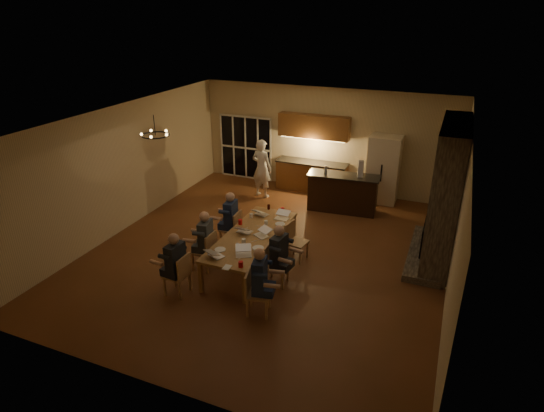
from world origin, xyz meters
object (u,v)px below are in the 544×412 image
at_px(chair_left_far, 230,228).
at_px(redcup_mid, 240,222).
at_px(chair_right_far, 297,242).
at_px(redcup_far, 282,210).
at_px(redcup_near, 241,264).
at_px(person_left_mid, 206,241).
at_px(person_left_far, 231,219).
at_px(chair_left_near, 176,274).
at_px(mug_back, 251,216).
at_px(dining_table, 252,249).
at_px(laptop_c, 245,227).
at_px(mug_front, 244,241).
at_px(laptop_b, 243,251).
at_px(chair_right_near, 258,293).
at_px(person_right_mid, 279,256).
at_px(refrigerator, 383,169).
at_px(chair_left_mid, 204,251).
at_px(person_left_near, 176,265).
at_px(person_right_near, 260,281).
at_px(laptop_f, 282,215).
at_px(plate_left, 220,250).
at_px(chair_right_mid, 277,265).
at_px(bar_blender, 361,169).
at_px(mug_mid, 266,223).
at_px(can_cola, 269,207).
at_px(can_silver, 238,246).
at_px(bar_island, 343,193).
at_px(standing_person, 262,168).
at_px(bar_bottle, 326,170).
at_px(plate_near, 258,248).
at_px(chandelier, 155,135).
at_px(plate_far, 280,224).
at_px(laptop_a, 216,251).
at_px(laptop_e, 262,210).

distance_m(chair_left_far, redcup_mid, 0.61).
distance_m(chair_right_far, redcup_far, 1.07).
bearing_deg(redcup_near, redcup_far, 93.75).
xyz_separation_m(person_left_mid, person_left_far, (0.01, 1.18, 0.00)).
xyz_separation_m(chair_left_near, mug_back, (0.55, 2.42, 0.36)).
xyz_separation_m(dining_table, laptop_c, (-0.20, 0.06, 0.49)).
bearing_deg(mug_front, laptop_b, -64.38).
relative_size(dining_table, redcup_mid, 24.46).
xyz_separation_m(chair_right_near, person_right_mid, (-0.00, 1.05, 0.24)).
bearing_deg(refrigerator, chair_left_mid, -118.83).
xyz_separation_m(person_left_near, mug_back, (0.52, 2.45, 0.11)).
xyz_separation_m(person_right_near, laptop_f, (-0.56, 2.55, 0.17)).
bearing_deg(plate_left, chair_right_near, -31.17).
xyz_separation_m(chair_left_mid, person_left_near, (0.02, -1.08, 0.24)).
xyz_separation_m(chair_left_near, chair_right_mid, (1.74, 1.11, 0.00)).
bearing_deg(refrigerator, chair_right_mid, -103.08).
xyz_separation_m(person_left_far, redcup_mid, (0.39, -0.28, 0.12)).
relative_size(dining_table, chair_left_mid, 3.30).
distance_m(chair_left_near, chair_right_mid, 2.06).
bearing_deg(bar_blender, mug_mid, -131.89).
xyz_separation_m(mug_front, plate_left, (-0.32, -0.46, -0.04)).
distance_m(person_left_far, can_cola, 1.02).
relative_size(chair_left_mid, mug_mid, 8.90).
bearing_deg(can_silver, laptop_b, -41.39).
xyz_separation_m(redcup_far, can_silver, (-0.21, -2.05, 0.00)).
xyz_separation_m(person_left_near, redcup_far, (1.09, 3.01, 0.12)).
xyz_separation_m(bar_island, redcup_mid, (-1.60, -3.30, 0.27)).
bearing_deg(mug_back, redcup_near, -70.44).
bearing_deg(redcup_near, standing_person, 109.26).
relative_size(chair_left_near, person_right_mid, 0.64).
bearing_deg(chair_left_mid, bar_bottle, 161.47).
bearing_deg(laptop_b, can_silver, 110.79).
bearing_deg(laptop_c, person_right_near, 128.23).
xyz_separation_m(mug_back, plate_near, (0.76, -1.32, -0.04)).
bearing_deg(chandelier, plate_far, 13.51).
bearing_deg(person_right_near, redcup_mid, 23.47).
distance_m(person_right_mid, bar_bottle, 4.16).
xyz_separation_m(bar_island, person_left_near, (-2.03, -5.31, 0.15)).
bearing_deg(mug_back, person_right_near, -61.93).
relative_size(dining_table, person_left_mid, 2.13).
relative_size(redcup_near, plate_near, 0.49).
bearing_deg(laptop_a, bar_island, -81.10).
height_order(chair_right_mid, can_cola, chair_right_mid).
bearing_deg(refrigerator, mug_front, -111.34).
bearing_deg(plate_left, bar_blender, 67.54).
height_order(chair_left_mid, mug_mid, chair_left_mid).
bearing_deg(person_right_mid, can_silver, 107.28).
bearing_deg(mug_front, mug_mid, 84.71).
relative_size(chair_left_far, laptop_e, 2.78).
relative_size(chair_right_near, bar_blender, 1.92).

